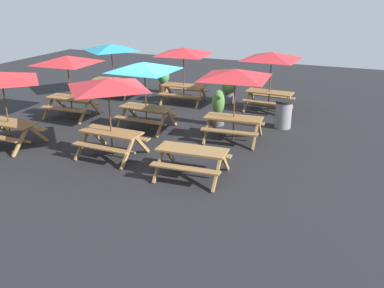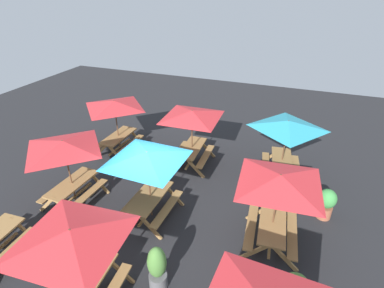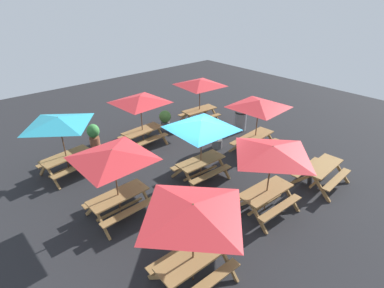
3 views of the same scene
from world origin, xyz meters
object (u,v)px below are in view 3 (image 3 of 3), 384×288
object	(u,v)px
picnic_table_2	(193,216)
picnic_table_3	(59,125)
trash_bin_gray	(241,121)
potted_plant_2	(165,119)
picnic_table_0	(113,159)
picnic_table_5	(140,103)
picnic_table_7	(200,86)
picnic_table_6	(201,129)
picnic_table_1	(322,170)
picnic_table_4	(259,108)
picnic_table_8	(272,156)
potted_plant_1	(94,134)
potted_plant_0	(218,134)

from	to	relation	value
picnic_table_2	picnic_table_3	xyz separation A→B (m)	(-0.44, 6.62, 0.00)
picnic_table_3	trash_bin_gray	bearing A→B (deg)	-20.00
potted_plant_2	picnic_table_2	bearing A→B (deg)	-122.30
picnic_table_0	picnic_table_3	distance (m)	3.40
picnic_table_5	picnic_table_7	world-z (taller)	same
trash_bin_gray	potted_plant_2	size ratio (longest dim) A/B	0.99
picnic_table_6	picnic_table_0	bearing A→B (deg)	179.44
picnic_table_1	picnic_table_5	distance (m)	7.51
picnic_table_1	potted_plant_2	world-z (taller)	potted_plant_2
picnic_table_4	picnic_table_6	xyz separation A→B (m)	(-3.13, -0.01, 0.00)
picnic_table_4	picnic_table_8	xyz separation A→B (m)	(-2.84, -2.67, 0.00)
potted_plant_1	potted_plant_2	world-z (taller)	potted_plant_1
potted_plant_2	picnic_table_7	bearing A→B (deg)	-15.65
picnic_table_3	picnic_table_4	world-z (taller)	same
potted_plant_2	picnic_table_1	bearing A→B (deg)	-79.42
picnic_table_3	picnic_table_6	bearing A→B (deg)	-53.07
picnic_table_7	trash_bin_gray	distance (m)	2.63
potted_plant_1	picnic_table_6	bearing A→B (deg)	-70.35
picnic_table_1	picnic_table_8	bearing A→B (deg)	168.29
picnic_table_5	potted_plant_2	size ratio (longest dim) A/B	2.85
picnic_table_7	trash_bin_gray	world-z (taller)	picnic_table_7
picnic_table_2	potted_plant_0	distance (m)	6.99
potted_plant_1	picnic_table_8	bearing A→B (deg)	-74.77
picnic_table_2	potted_plant_2	distance (m)	8.90
picnic_table_0	picnic_table_4	world-z (taller)	same
potted_plant_2	picnic_table_0	bearing A→B (deg)	-139.14
picnic_table_0	picnic_table_2	xyz separation A→B (m)	(0.15, -3.24, 0.00)
picnic_table_2	potted_plant_2	bearing A→B (deg)	59.24
picnic_table_1	picnic_table_8	world-z (taller)	picnic_table_8
picnic_table_7	potted_plant_0	world-z (taller)	picnic_table_7
picnic_table_5	picnic_table_6	xyz separation A→B (m)	(0.16, -3.61, 0.00)
potted_plant_0	picnic_table_5	bearing A→B (deg)	135.18
trash_bin_gray	potted_plant_2	distance (m)	3.70
potted_plant_0	potted_plant_1	bearing A→B (deg)	136.74
picnic_table_8	picnic_table_3	bearing A→B (deg)	124.23
picnic_table_0	trash_bin_gray	distance (m)	7.94
potted_plant_1	picnic_table_1	bearing A→B (deg)	-59.49
picnic_table_6	trash_bin_gray	distance (m)	4.98
picnic_table_1	potted_plant_2	distance (m)	7.52
picnic_table_1	picnic_table_2	size ratio (longest dim) A/B	0.80
potted_plant_1	potted_plant_2	bearing A→B (deg)	-11.74
picnic_table_5	potted_plant_0	bearing A→B (deg)	-49.27
picnic_table_7	picnic_table_4	bearing A→B (deg)	-90.71
potted_plant_0	potted_plant_2	world-z (taller)	potted_plant_0
picnic_table_6	picnic_table_8	size ratio (longest dim) A/B	1.21
picnic_table_1	picnic_table_3	xyz separation A→B (m)	(-6.51, 6.59, 1.43)
picnic_table_6	picnic_table_4	bearing A→B (deg)	2.03
picnic_table_4	picnic_table_7	world-z (taller)	same
picnic_table_5	potted_plant_1	distance (m)	2.60
trash_bin_gray	potted_plant_2	world-z (taller)	potted_plant_2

